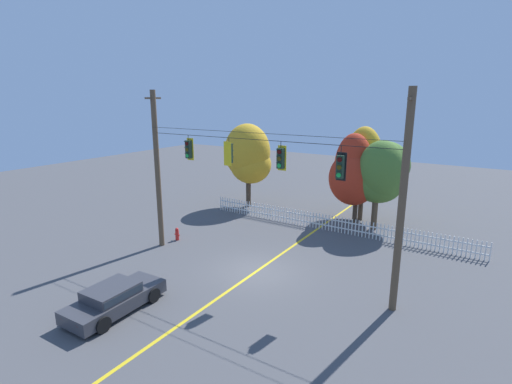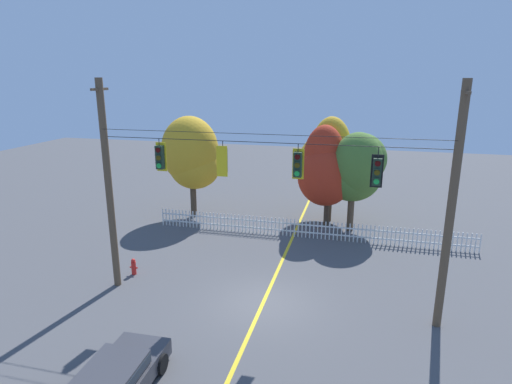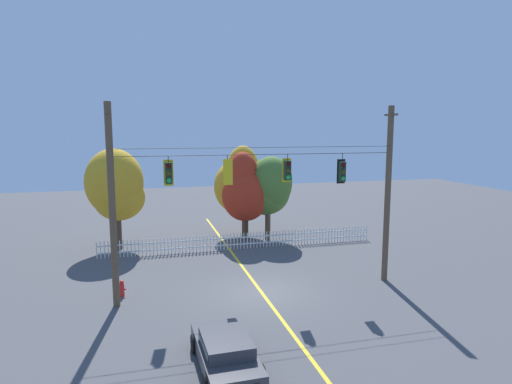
% 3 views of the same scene
% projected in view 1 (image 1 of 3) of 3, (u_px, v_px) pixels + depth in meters
% --- Properties ---
extents(ground, '(80.00, 80.00, 0.00)m').
position_uv_depth(ground, '(257.00, 271.00, 19.58)').
color(ground, '#4C4C4F').
extents(lane_centerline_stripe, '(0.16, 36.00, 0.01)m').
position_uv_depth(lane_centerline_stripe, '(257.00, 271.00, 19.58)').
color(lane_centerline_stripe, gold).
rests_on(lane_centerline_stripe, ground).
extents(signal_support_span, '(13.72, 1.10, 9.01)m').
position_uv_depth(signal_support_span, '(257.00, 184.00, 18.49)').
color(signal_support_span, brown).
rests_on(signal_support_span, ground).
extents(traffic_signal_westbound_side, '(0.43, 0.38, 1.34)m').
position_uv_depth(traffic_signal_westbound_side, '(189.00, 149.00, 20.39)').
color(traffic_signal_westbound_side, black).
extents(traffic_signal_northbound_primary, '(0.43, 0.38, 1.36)m').
position_uv_depth(traffic_signal_northbound_primary, '(229.00, 153.00, 19.00)').
color(traffic_signal_northbound_primary, black).
extents(traffic_signal_eastbound_side, '(0.43, 0.38, 1.35)m').
position_uv_depth(traffic_signal_eastbound_side, '(281.00, 158.00, 17.50)').
color(traffic_signal_eastbound_side, black).
extents(traffic_signal_southbound_primary, '(0.43, 0.38, 1.50)m').
position_uv_depth(traffic_signal_southbound_primary, '(340.00, 167.00, 16.06)').
color(traffic_signal_southbound_primary, black).
extents(white_picket_fence, '(18.25, 0.06, 1.07)m').
position_uv_depth(white_picket_fence, '(330.00, 223.00, 25.38)').
color(white_picket_fence, white).
rests_on(white_picket_fence, ground).
extents(autumn_maple_near_fence, '(3.78, 3.39, 6.63)m').
position_uv_depth(autumn_maple_near_fence, '(248.00, 156.00, 30.47)').
color(autumn_maple_near_fence, '#473828').
rests_on(autumn_maple_near_fence, ground).
extents(autumn_maple_mid, '(3.34, 2.82, 6.30)m').
position_uv_depth(autumn_maple_mid, '(353.00, 173.00, 26.03)').
color(autumn_maple_mid, '#473828').
rests_on(autumn_maple_mid, ground).
extents(autumn_oak_far_east, '(3.71, 3.23, 6.68)m').
position_uv_depth(autumn_oak_far_east, '(362.00, 166.00, 27.22)').
color(autumn_oak_far_east, brown).
rests_on(autumn_oak_far_east, ground).
extents(autumn_maple_far_west, '(3.71, 3.30, 5.96)m').
position_uv_depth(autumn_maple_far_west, '(381.00, 172.00, 25.08)').
color(autumn_maple_far_west, brown).
rests_on(autumn_maple_far_west, ground).
extents(parked_car, '(1.97, 4.20, 1.15)m').
position_uv_depth(parked_car, '(114.00, 298.00, 15.82)').
color(parked_car, '#38383D').
rests_on(parked_car, ground).
extents(fire_hydrant, '(0.38, 0.22, 0.79)m').
position_uv_depth(fire_hydrant, '(177.00, 234.00, 23.79)').
color(fire_hydrant, red).
rests_on(fire_hydrant, ground).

